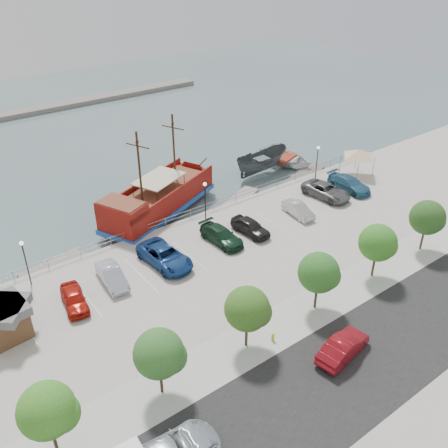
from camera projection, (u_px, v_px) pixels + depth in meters
ground at (245, 256)px, 47.46m from camera, size 160.00×160.00×0.00m
land_slab at (445, 396)px, 32.79m from camera, size 100.00×58.00×1.20m
street at (385, 345)px, 35.93m from camera, size 100.00×8.00×0.04m
sidewalk at (323, 302)px, 40.06m from camera, size 100.00×4.00×0.05m
seawall_railing at (198, 211)px, 52.06m from camera, size 50.00×0.06×1.00m
far_shore at (97, 99)px, 90.31m from camera, size 40.00×3.00×0.80m
pirate_ship at (166, 195)px, 54.43m from camera, size 17.34×10.94×10.84m
patrol_boat at (261, 164)px, 62.54m from camera, size 7.74×2.94×2.99m
speedboat at (286, 160)px, 65.35m from camera, size 7.28×8.62×1.52m
dock_west at (54, 265)px, 45.88m from camera, size 6.50×2.88×0.36m
dock_mid at (239, 199)px, 57.12m from camera, size 6.55×4.21×0.36m
dock_east at (304, 176)px, 62.44m from camera, size 7.86×4.47×0.43m
shed at (3, 320)px, 36.04m from camera, size 3.72×3.72×2.80m
canopy_tent at (359, 149)px, 59.36m from camera, size 4.68×4.68×3.75m
street_sedan at (343, 347)px, 34.69m from camera, size 4.91×2.44×1.55m
fire_hydrant at (273, 337)px, 36.16m from camera, size 0.23×0.23×0.67m
lamp_post_left at (24, 255)px, 40.65m from camera, size 0.36×0.36×4.28m
lamp_post_mid at (205, 195)px, 49.93m from camera, size 0.36×0.36×4.28m
lamp_post_right at (317, 157)px, 58.19m from camera, size 0.36×0.36×4.28m
tree_a at (50, 411)px, 27.06m from camera, size 3.30×3.20×5.00m
tree_b at (161, 354)px, 30.67m from camera, size 3.30×3.20×5.00m
tree_c at (249, 310)px, 34.28m from camera, size 3.30×3.20×5.00m
tree_d at (321, 273)px, 37.89m from camera, size 3.30×3.20×5.00m
tree_e at (379, 243)px, 41.51m from camera, size 3.30×3.20×5.00m
tree_f at (429, 218)px, 45.12m from camera, size 3.30×3.20×5.00m
parked_car_a at (74, 299)px, 39.32m from camera, size 2.43×4.49×1.45m
parked_car_b at (112, 276)px, 41.89m from camera, size 2.01×4.66×1.49m
parked_car_c at (165, 256)px, 44.25m from camera, size 3.23×6.20×1.67m
parked_car_d at (221, 236)px, 47.42m from camera, size 2.38×5.17×1.46m
parked_car_e at (250, 227)px, 48.80m from camera, size 2.12×4.57×1.51m
parked_car_f at (298, 209)px, 51.94m from camera, size 1.87×4.27×1.37m
parked_car_g at (326, 191)px, 55.42m from camera, size 3.17×5.92×1.58m
parked_car_h at (349, 184)px, 56.95m from camera, size 2.30×5.48×1.58m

